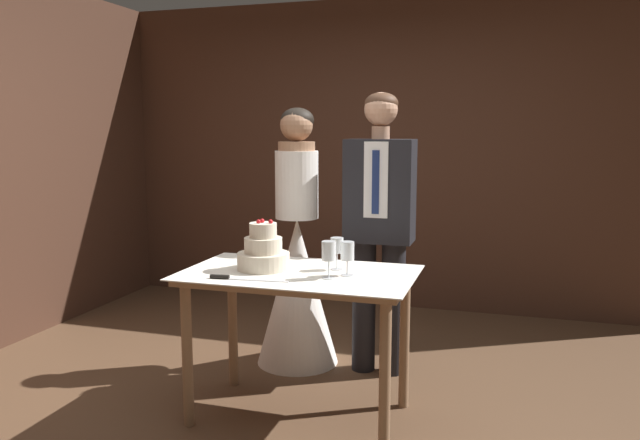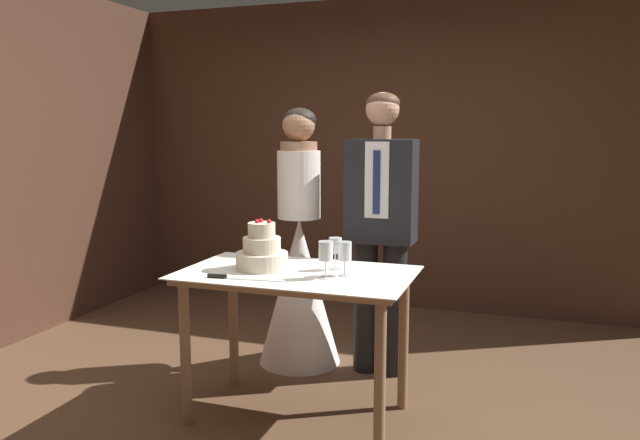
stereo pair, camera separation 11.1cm
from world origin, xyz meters
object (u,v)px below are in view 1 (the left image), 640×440
(tiered_cake, at_px, (263,252))
(wine_glass_far, at_px, (337,247))
(groom, at_px, (379,219))
(cake_knife, at_px, (234,278))
(wine_glass_near, at_px, (347,253))
(bride, at_px, (297,271))
(cake_table, at_px, (299,292))
(wine_glass_middle, at_px, (329,252))

(tiered_cake, relative_size, wine_glass_far, 1.61)
(groom, bearing_deg, cake_knife, -117.99)
(wine_glass_near, height_order, bride, bride)
(wine_glass_far, bearing_deg, cake_table, -146.60)
(tiered_cake, relative_size, groom, 0.16)
(groom, bearing_deg, wine_glass_middle, -95.71)
(wine_glass_middle, height_order, wine_glass_far, wine_glass_middle)
(tiered_cake, distance_m, wine_glass_far, 0.40)
(tiered_cake, xyz_separation_m, groom, (0.48, 0.74, 0.10))
(wine_glass_middle, distance_m, wine_glass_far, 0.20)
(cake_table, height_order, wine_glass_far, wine_glass_far)
(cake_knife, bearing_deg, bride, 84.39)
(cake_knife, relative_size, groom, 0.23)
(cake_table, distance_m, cake_knife, 0.38)
(wine_glass_near, relative_size, wine_glass_far, 1.02)
(cake_table, bearing_deg, wine_glass_middle, -24.72)
(wine_glass_near, bearing_deg, wine_glass_far, 127.18)
(wine_glass_far, xyz_separation_m, groom, (0.10, 0.64, 0.07))
(wine_glass_near, xyz_separation_m, wine_glass_far, (-0.09, 0.12, 0.00))
(tiered_cake, distance_m, wine_glass_middle, 0.41)
(wine_glass_middle, bearing_deg, cake_knife, -159.92)
(cake_knife, bearing_deg, groom, 55.64)
(cake_knife, bearing_deg, wine_glass_near, 19.33)
(tiered_cake, distance_m, cake_knife, 0.28)
(wine_glass_far, height_order, bride, bride)
(cake_table, bearing_deg, bride, 109.96)
(wine_glass_near, height_order, groom, groom)
(tiered_cake, height_order, cake_knife, tiered_cake)
(wine_glass_near, xyz_separation_m, groom, (0.01, 0.75, 0.07))
(tiered_cake, xyz_separation_m, wine_glass_middle, (0.40, -0.10, 0.04))
(cake_table, xyz_separation_m, cake_knife, (-0.26, -0.25, 0.12))
(wine_glass_far, bearing_deg, groom, 81.26)
(wine_glass_near, height_order, wine_glass_middle, wine_glass_middle)
(cake_table, height_order, wine_glass_near, wine_glass_near)
(cake_knife, height_order, wine_glass_far, wine_glass_far)
(tiered_cake, bearing_deg, groom, 57.11)
(wine_glass_far, relative_size, bride, 0.10)
(cake_knife, relative_size, bride, 0.24)
(wine_glass_near, distance_m, wine_glass_far, 0.15)
(cake_table, relative_size, groom, 0.69)
(tiered_cake, xyz_separation_m, wine_glass_near, (0.47, -0.01, 0.03))
(wine_glass_far, xyz_separation_m, bride, (-0.45, 0.64, -0.30))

